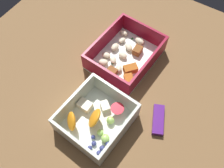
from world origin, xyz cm
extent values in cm
cube|color=brown|center=(0.00, 0.00, 1.00)|extent=(80.00, 80.00, 2.00)
cube|color=white|center=(-9.92, -1.86, 2.30)|extent=(18.26, 15.03, 0.60)
cube|color=maroon|center=(-18.29, -1.31, 5.01)|extent=(1.51, 13.93, 4.82)
cube|color=maroon|center=(-1.55, -2.41, 5.01)|extent=(1.51, 13.93, 4.82)
cube|color=maroon|center=(-9.48, 4.78, 5.01)|extent=(16.19, 1.66, 4.82)
cube|color=maroon|center=(-10.36, -8.51, 5.01)|extent=(16.19, 1.66, 4.82)
ellipsoid|color=beige|center=(-9.70, -2.48, 3.43)|extent=(1.88, 2.52, 1.18)
ellipsoid|color=beige|center=(-7.26, -3.78, 3.35)|extent=(2.60, 2.44, 1.07)
ellipsoid|color=beige|center=(-10.88, -5.55, 3.48)|extent=(2.51, 1.77, 1.25)
ellipsoid|color=beige|center=(-5.75, -1.22, 3.34)|extent=(2.57, 2.35, 1.06)
ellipsoid|color=beige|center=(-7.49, -6.00, 3.40)|extent=(1.86, 2.45, 1.14)
ellipsoid|color=beige|center=(-16.12, -1.08, 3.52)|extent=(2.14, 2.83, 1.32)
ellipsoid|color=beige|center=(-16.33, -6.14, 3.39)|extent=(1.61, 2.28, 1.13)
ellipsoid|color=beige|center=(-13.90, -5.17, 3.31)|extent=(2.39, 2.01, 1.02)
ellipsoid|color=beige|center=(-12.77, -2.51, 3.45)|extent=(2.72, 2.95, 1.21)
ellipsoid|color=beige|center=(-5.29, -5.45, 3.44)|extent=(2.47, 2.85, 1.19)
cube|color=#AD5B1E|center=(-7.10, 1.31, 3.46)|extent=(3.87, 3.72, 1.71)
cube|color=brown|center=(-13.01, -0.01, 3.50)|extent=(2.57, 2.05, 1.80)
cube|color=brown|center=(-3.44, -2.22, 3.36)|extent=(3.38, 2.61, 1.53)
cube|color=#AD5B1E|center=(-4.39, 2.40, 3.36)|extent=(3.22, 3.19, 1.52)
cube|color=#387A33|center=(-6.69, -3.55, 2.70)|extent=(0.60, 0.40, 0.20)
cube|color=#387A33|center=(-14.70, -0.71, 2.70)|extent=(0.60, 0.40, 0.20)
cube|color=#387A33|center=(-4.47, -6.26, 2.70)|extent=(0.60, 0.40, 0.20)
cube|color=#387A33|center=(-16.37, -3.43, 2.70)|extent=(0.60, 0.40, 0.20)
cube|color=silver|center=(8.36, 1.76, 2.30)|extent=(15.32, 14.26, 0.60)
cube|color=silver|center=(1.55, 2.33, 5.05)|extent=(1.69, 13.12, 4.90)
cube|color=silver|center=(15.18, 1.19, 5.05)|extent=(1.69, 13.12, 4.90)
cube|color=silver|center=(8.88, 7.99, 5.05)|extent=(13.08, 1.69, 4.90)
cube|color=silver|center=(7.84, -4.48, 5.05)|extent=(13.08, 1.69, 4.90)
ellipsoid|color=orange|center=(11.98, -2.15, 4.88)|extent=(4.88, 4.98, 4.35)
ellipsoid|color=orange|center=(8.75, 1.58, 4.94)|extent=(5.17, 4.52, 4.49)
cube|color=#F4EACC|center=(4.65, 1.53, 3.33)|extent=(2.94, 3.06, 1.47)
cube|color=#F4EACC|center=(6.99, -2.37, 3.53)|extent=(2.38, 3.14, 1.86)
sphere|color=#9ECC60|center=(10.88, 5.68, 3.51)|extent=(1.83, 1.83, 1.83)
sphere|color=#9ECC60|center=(10.36, 4.04, 3.31)|extent=(1.41, 1.41, 1.41)
sphere|color=#9ECC60|center=(6.90, 4.42, 3.48)|extent=(1.76, 1.76, 1.76)
cone|color=red|center=(4.24, 4.51, 3.79)|extent=(2.99, 2.99, 2.39)
sphere|color=navy|center=(11.57, 6.79, 3.19)|extent=(1.19, 1.19, 1.19)
sphere|color=navy|center=(14.22, 4.02, 3.11)|extent=(1.03, 1.03, 1.03)
sphere|color=navy|center=(12.91, 6.21, 3.18)|extent=(1.17, 1.17, 1.17)
sphere|color=navy|center=(14.08, 6.18, 3.13)|extent=(1.06, 1.06, 1.06)
sphere|color=navy|center=(11.94, 3.26, 3.07)|extent=(0.93, 0.93, 0.93)
sphere|color=navy|center=(12.98, 4.20, 3.13)|extent=(1.07, 1.07, 1.07)
cube|color=#51197A|center=(0.78, 13.13, 2.60)|extent=(7.37, 5.01, 1.20)
camera|label=1|loc=(23.45, 15.34, 53.39)|focal=39.03mm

